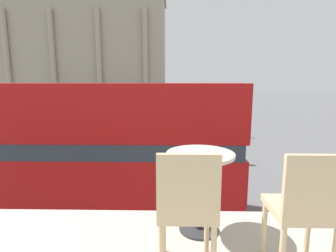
{
  "coord_description": "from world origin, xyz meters",
  "views": [
    {
      "loc": [
        0.84,
        -2.57,
        4.37
      ],
      "look_at": [
        0.48,
        15.43,
        1.32
      ],
      "focal_mm": 28.0,
      "sensor_mm": 36.0,
      "label": 1
    }
  ],
  "objects_px": {
    "cafe_chair_1": "(304,207)",
    "traffic_light_mid": "(222,108)",
    "cafe_dining_table": "(200,174)",
    "double_decker_bus": "(64,146)",
    "pedestrian_blue": "(85,116)",
    "traffic_light_near": "(211,123)",
    "car_white": "(104,120)",
    "plaza_building_left": "(87,53)",
    "cafe_chair_0": "(187,206)",
    "pedestrian_black": "(134,107)",
    "traffic_light_far": "(151,100)"
  },
  "relations": [
    {
      "from": "double_decker_bus",
      "to": "cafe_chair_1",
      "type": "relative_size",
      "value": 11.77
    },
    {
      "from": "cafe_dining_table",
      "to": "plaza_building_left",
      "type": "xyz_separation_m",
      "value": [
        -16.35,
        47.63,
        6.1
      ]
    },
    {
      "from": "pedestrian_blue",
      "to": "traffic_light_mid",
      "type": "bearing_deg",
      "value": -132.12
    },
    {
      "from": "cafe_chair_1",
      "to": "cafe_dining_table",
      "type": "bearing_deg",
      "value": 134.98
    },
    {
      "from": "double_decker_bus",
      "to": "cafe_chair_1",
      "type": "distance_m",
      "value": 7.59
    },
    {
      "from": "plaza_building_left",
      "to": "pedestrian_blue",
      "type": "bearing_deg",
      "value": -73.13
    },
    {
      "from": "double_decker_bus",
      "to": "traffic_light_far",
      "type": "height_order",
      "value": "double_decker_bus"
    },
    {
      "from": "cafe_chair_1",
      "to": "traffic_light_mid",
      "type": "distance_m",
      "value": 19.58
    },
    {
      "from": "plaza_building_left",
      "to": "traffic_light_far",
      "type": "relative_size",
      "value": 8.09
    },
    {
      "from": "plaza_building_left",
      "to": "pedestrian_black",
      "type": "relative_size",
      "value": 16.96
    },
    {
      "from": "cafe_dining_table",
      "to": "pedestrian_blue",
      "type": "relative_size",
      "value": 0.44
    },
    {
      "from": "car_white",
      "to": "pedestrian_black",
      "type": "distance_m",
      "value": 9.78
    },
    {
      "from": "traffic_light_far",
      "to": "double_decker_bus",
      "type": "bearing_deg",
      "value": -92.6
    },
    {
      "from": "cafe_chair_1",
      "to": "car_white",
      "type": "bearing_deg",
      "value": 104.49
    },
    {
      "from": "traffic_light_far",
      "to": "car_white",
      "type": "distance_m",
      "value": 6.14
    },
    {
      "from": "traffic_light_far",
      "to": "pedestrian_blue",
      "type": "relative_size",
      "value": 2.19
    },
    {
      "from": "cafe_chair_0",
      "to": "traffic_light_mid",
      "type": "bearing_deg",
      "value": 78.73
    },
    {
      "from": "pedestrian_blue",
      "to": "cafe_chair_1",
      "type": "bearing_deg",
      "value": -178.84
    },
    {
      "from": "double_decker_bus",
      "to": "plaza_building_left",
      "type": "height_order",
      "value": "plaza_building_left"
    },
    {
      "from": "traffic_light_near",
      "to": "traffic_light_mid",
      "type": "bearing_deg",
      "value": 74.78
    },
    {
      "from": "cafe_chair_1",
      "to": "traffic_light_mid",
      "type": "relative_size",
      "value": 0.26
    },
    {
      "from": "plaza_building_left",
      "to": "pedestrian_blue",
      "type": "relative_size",
      "value": 17.74
    },
    {
      "from": "cafe_chair_1",
      "to": "double_decker_bus",
      "type": "bearing_deg",
      "value": 121.02
    },
    {
      "from": "traffic_light_mid",
      "to": "car_white",
      "type": "relative_size",
      "value": 0.84
    },
    {
      "from": "cafe_chair_0",
      "to": "traffic_light_near",
      "type": "bearing_deg",
      "value": 81.02
    },
    {
      "from": "cafe_dining_table",
      "to": "traffic_light_near",
      "type": "bearing_deg",
      "value": 81.35
    },
    {
      "from": "plaza_building_left",
      "to": "traffic_light_near",
      "type": "height_order",
      "value": "plaza_building_left"
    },
    {
      "from": "car_white",
      "to": "traffic_light_far",
      "type": "bearing_deg",
      "value": -160.74
    },
    {
      "from": "plaza_building_left",
      "to": "double_decker_bus",
      "type": "bearing_deg",
      "value": -73.14
    },
    {
      "from": "pedestrian_blue",
      "to": "double_decker_bus",
      "type": "bearing_deg",
      "value": 176.17
    },
    {
      "from": "cafe_dining_table",
      "to": "plaza_building_left",
      "type": "bearing_deg",
      "value": 108.95
    },
    {
      "from": "traffic_light_near",
      "to": "traffic_light_mid",
      "type": "relative_size",
      "value": 0.92
    },
    {
      "from": "plaza_building_left",
      "to": "traffic_light_near",
      "type": "bearing_deg",
      "value": -63.1
    },
    {
      "from": "plaza_building_left",
      "to": "traffic_light_mid",
      "type": "relative_size",
      "value": 8.28
    },
    {
      "from": "plaza_building_left",
      "to": "pedestrian_blue",
      "type": "height_order",
      "value": "plaza_building_left"
    },
    {
      "from": "cafe_dining_table",
      "to": "traffic_light_far",
      "type": "bearing_deg",
      "value": 95.66
    },
    {
      "from": "cafe_chair_0",
      "to": "pedestrian_blue",
      "type": "relative_size",
      "value": 0.55
    },
    {
      "from": "traffic_light_mid",
      "to": "pedestrian_blue",
      "type": "relative_size",
      "value": 2.14
    },
    {
      "from": "car_white",
      "to": "pedestrian_blue",
      "type": "bearing_deg",
      "value": -50.55
    },
    {
      "from": "car_white",
      "to": "cafe_chair_0",
      "type": "bearing_deg",
      "value": 81.85
    },
    {
      "from": "traffic_light_mid",
      "to": "traffic_light_far",
      "type": "bearing_deg",
      "value": 128.29
    },
    {
      "from": "traffic_light_near",
      "to": "car_white",
      "type": "distance_m",
      "value": 13.99
    },
    {
      "from": "double_decker_bus",
      "to": "cafe_chair_0",
      "type": "height_order",
      "value": "double_decker_bus"
    },
    {
      "from": "traffic_light_near",
      "to": "pedestrian_blue",
      "type": "xyz_separation_m",
      "value": [
        -10.92,
        11.91,
        -1.2
      ]
    },
    {
      "from": "car_white",
      "to": "pedestrian_blue",
      "type": "distance_m",
      "value": 2.45
    },
    {
      "from": "plaza_building_left",
      "to": "pedestrian_blue",
      "type": "xyz_separation_m",
      "value": [
        7.24,
        -23.88,
        -8.71
      ]
    },
    {
      "from": "traffic_light_mid",
      "to": "cafe_chair_0",
      "type": "bearing_deg",
      "value": -101.19
    },
    {
      "from": "traffic_light_mid",
      "to": "pedestrian_blue",
      "type": "bearing_deg",
      "value": 158.58
    },
    {
      "from": "cafe_dining_table",
      "to": "traffic_light_far",
      "type": "distance_m",
      "value": 26.91
    },
    {
      "from": "cafe_dining_table",
      "to": "traffic_light_mid",
      "type": "xyz_separation_m",
      "value": [
        3.68,
        18.74,
        -1.23
      ]
    }
  ]
}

